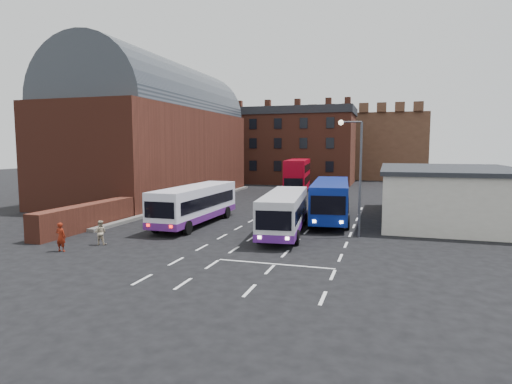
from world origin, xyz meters
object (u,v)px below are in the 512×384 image
(pedestrian_beige, at_px, (100,233))
(bus_red_double, at_px, (298,176))
(pedestrian_red, at_px, (61,237))
(bus_white_outbound, at_px, (196,202))
(street_lamp, at_px, (356,167))
(bus_blue, at_px, (331,197))
(bus_white_inbound, at_px, (284,210))

(pedestrian_beige, bearing_deg, bus_red_double, -113.09)
(bus_red_double, height_order, pedestrian_beige, bus_red_double)
(pedestrian_beige, bearing_deg, pedestrian_red, 50.22)
(bus_white_outbound, height_order, street_lamp, street_lamp)
(bus_red_double, bearing_deg, pedestrian_red, 72.34)
(bus_red_double, relative_size, street_lamp, 1.45)
(bus_white_outbound, bearing_deg, bus_blue, 26.71)
(bus_white_outbound, xyz_separation_m, pedestrian_red, (-3.60, -10.04, -0.89))
(bus_blue, height_order, pedestrian_beige, bus_blue)
(bus_white_inbound, distance_m, street_lamp, 5.52)
(bus_blue, distance_m, pedestrian_red, 19.84)
(bus_blue, xyz_separation_m, pedestrian_beige, (-12.15, -12.71, -1.13))
(bus_red_double, bearing_deg, pedestrian_beige, 73.46)
(bus_red_double, bearing_deg, bus_white_inbound, 93.09)
(bus_white_inbound, height_order, bus_blue, bus_blue)
(bus_white_inbound, bearing_deg, bus_blue, -116.90)
(bus_white_outbound, xyz_separation_m, bus_red_double, (3.06, 23.55, 0.58))
(street_lamp, xyz_separation_m, pedestrian_beige, (-14.49, -6.74, -3.84))
(bus_blue, distance_m, bus_red_double, 19.91)
(pedestrian_red, bearing_deg, bus_white_outbound, -109.87)
(bus_white_outbound, xyz_separation_m, pedestrian_beige, (-2.55, -7.97, -0.98))
(bus_blue, relative_size, pedestrian_beige, 7.97)
(bus_white_inbound, relative_size, bus_blue, 0.88)
(bus_white_outbound, distance_m, bus_blue, 10.71)
(bus_red_double, height_order, street_lamp, street_lamp)
(bus_white_outbound, relative_size, bus_blue, 0.91)
(bus_blue, height_order, pedestrian_red, bus_blue)
(bus_blue, xyz_separation_m, street_lamp, (2.34, -5.97, 2.71))
(bus_white_outbound, distance_m, bus_red_double, 23.75)
(bus_blue, xyz_separation_m, bus_red_double, (-6.53, 18.81, 0.43))
(street_lamp, distance_m, pedestrian_beige, 16.43)
(bus_red_double, relative_size, pedestrian_beige, 7.45)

